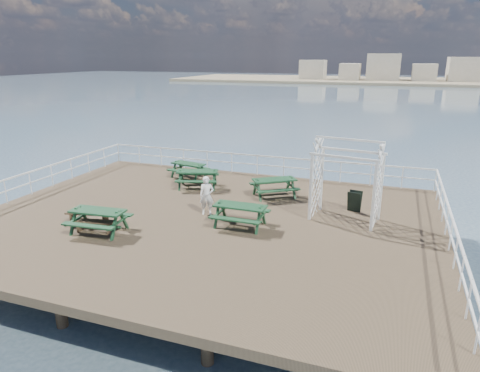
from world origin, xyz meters
name	(u,v)px	position (x,y,z in m)	size (l,w,h in m)	color
ground	(205,221)	(0.00, 0.00, -0.15)	(18.00, 14.00, 0.30)	brown
sea_backdrop	(418,78)	(12.54, 134.07, -0.51)	(300.00, 300.00, 9.20)	#455E74
railing	(227,180)	(-0.07, 2.57, 0.87)	(17.77, 13.76, 1.10)	white
picnic_table_a	(188,167)	(-3.24, 5.07, 0.56)	(2.05, 1.77, 0.88)	#143921
picnic_table_b	(197,175)	(-2.02, 3.61, 0.62)	(2.37, 2.12, 0.96)	#143921
picnic_table_c	(274,184)	(1.88, 3.51, 0.61)	(2.49, 2.39, 0.95)	#143921
picnic_table_d	(98,216)	(-3.04, -2.64, 0.62)	(2.11, 1.76, 0.97)	#143921
picnic_table_e	(240,211)	(1.61, -0.36, 0.61)	(1.96, 1.58, 0.95)	#143921
flat_bench_near	(89,215)	(-3.86, -2.16, 0.37)	(1.79, 0.80, 0.50)	brown
flat_bench_far	(94,223)	(-3.20, -2.70, 0.33)	(1.58, 0.66, 0.44)	brown
trellis_arbor	(346,185)	(5.23, 1.66, 1.44)	(2.78, 1.77, 3.23)	white
sandwich_board	(354,202)	(5.52, 2.73, 0.43)	(0.60, 0.49, 0.88)	black
person	(207,196)	(-0.09, 0.39, 0.79)	(0.58, 0.38, 1.58)	white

